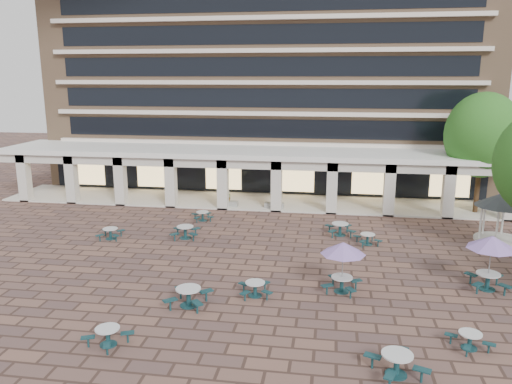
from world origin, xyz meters
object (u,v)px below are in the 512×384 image
Objects in this scene: picnic_table_2 at (255,288)px; gazebo at (502,205)px; picnic_table_1 at (108,335)px; planter_right at (274,203)px; planter_left at (229,202)px.

picnic_table_2 is 0.55× the size of gazebo.
planter_right is (4.01, 21.24, 0.09)m from picnic_table_1.
picnic_table_1 is at bearing -146.66° from picnic_table_2.
planter_left is 3.67m from planter_right.
picnic_table_2 is at bearing -86.54° from planter_right.
picnic_table_2 is at bearing -143.32° from gazebo.
planter_right reaches higher than picnic_table_2.
picnic_table_1 is 7.24m from picnic_table_2.
planter_right is (3.67, 0.00, 0.08)m from planter_left.
picnic_table_1 reaches higher than picnic_table_2.
planter_left reaches higher than picnic_table_1.
picnic_table_2 is 17.63m from gazebo.
planter_left is (-4.64, 15.98, 0.01)m from picnic_table_2.
picnic_table_2 is 1.21× the size of planter_left.
picnic_table_2 is 16.01m from planter_right.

